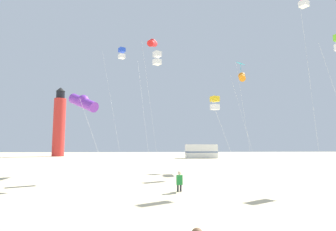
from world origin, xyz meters
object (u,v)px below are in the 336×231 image
at_px(kite_box_blue, 122,53).
at_px(kite_tube_scarlet, 152,43).
at_px(lighthouse_distant, 59,124).
at_px(kite_box_rainbow, 304,0).
at_px(kite_flyer_standing, 179,181).
at_px(kite_tube_orange, 242,77).
at_px(rv_van_white, 201,151).
at_px(kite_tube_violet, 83,102).
at_px(kite_box_gold, 215,103).
at_px(kite_diamond_cyan, 241,68).
at_px(kite_box_white, 157,58).

height_order(kite_box_blue, kite_tube_scarlet, kite_tube_scarlet).
bearing_deg(lighthouse_distant, kite_box_rainbow, -55.04).
height_order(kite_flyer_standing, kite_tube_orange, kite_tube_orange).
distance_m(kite_box_blue, rv_van_white, 32.03).
xyz_separation_m(kite_tube_scarlet, lighthouse_distant, (-21.73, 38.27, -5.97)).
xyz_separation_m(kite_tube_violet, kite_box_rainbow, (16.53, 0.88, 8.49)).
distance_m(kite_tube_orange, rv_van_white, 27.98).
relative_size(kite_box_gold, kite_tube_scarlet, 0.46).
xyz_separation_m(kite_tube_violet, kite_box_gold, (10.02, 3.92, 0.68)).
bearing_deg(kite_diamond_cyan, kite_box_rainbow, -83.86).
bearing_deg(kite_tube_violet, kite_box_blue, 81.01).
bearing_deg(kite_flyer_standing, kite_tube_violet, -24.30).
xyz_separation_m(kite_box_rainbow, kite_tube_orange, (-1.89, 9.03, -3.89)).
distance_m(kite_tube_scarlet, rv_van_white, 30.74).
height_order(kite_tube_scarlet, rv_van_white, kite_tube_scarlet).
bearing_deg(kite_box_gold, kite_tube_violet, -158.62).
distance_m(kite_box_gold, kite_diamond_cyan, 11.12).
relative_size(kite_box_white, rv_van_white, 1.64).
bearing_deg(kite_diamond_cyan, rv_van_white, 89.81).
distance_m(kite_box_rainbow, kite_box_blue, 17.50).
bearing_deg(kite_tube_orange, rv_van_white, 88.34).
bearing_deg(kite_tube_scarlet, lighthouse_distant, 119.59).
bearing_deg(kite_flyer_standing, kite_tube_orange, -118.20).
bearing_deg(kite_diamond_cyan, kite_box_gold, -123.38).
xyz_separation_m(kite_box_gold, kite_diamond_cyan, (5.32, 8.07, 5.51)).
xyz_separation_m(kite_tube_orange, kite_tube_scarlet, (-9.83, 0.55, 3.76)).
xyz_separation_m(kite_flyer_standing, kite_tube_scarlet, (-1.27, 13.82, 13.19)).
bearing_deg(kite_box_blue, rv_van_white, 62.58).
bearing_deg(kite_tube_scarlet, kite_box_gold, -51.47).
distance_m(kite_diamond_cyan, rv_van_white, 26.58).
relative_size(kite_box_rainbow, kite_tube_scarlet, 1.00).
distance_m(kite_flyer_standing, rv_van_white, 40.96).
bearing_deg(kite_box_blue, kite_tube_scarlet, 11.89).
xyz_separation_m(kite_tube_orange, kite_box_white, (-9.53, -5.39, 0.07)).
xyz_separation_m(kite_tube_scarlet, kite_diamond_cyan, (10.53, 1.53, -2.16)).
relative_size(lighthouse_distant, rv_van_white, 2.57).
bearing_deg(kite_tube_scarlet, kite_flyer_standing, -84.76).
bearing_deg(kite_tube_orange, kite_tube_violet, -145.91).
xyz_separation_m(kite_box_blue, rv_van_white, (13.87, 26.73, -10.92)).
bearing_deg(kite_box_blue, kite_diamond_cyan, 9.11).
relative_size(kite_diamond_cyan, rv_van_white, 1.91).
relative_size(kite_tube_orange, kite_diamond_cyan, 0.86).
height_order(kite_box_rainbow, kite_diamond_cyan, kite_box_rainbow).
height_order(kite_tube_violet, kite_box_rainbow, kite_box_rainbow).
distance_m(kite_tube_violet, kite_box_rainbow, 18.61).
bearing_deg(kite_tube_violet, kite_box_gold, 21.38).
xyz_separation_m(kite_tube_violet, rv_van_white, (15.42, 36.51, -4.06)).
distance_m(kite_box_rainbow, kite_tube_scarlet, 15.14).
bearing_deg(lighthouse_distant, kite_tube_orange, -50.89).
height_order(kite_box_rainbow, kite_box_gold, kite_box_rainbow).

